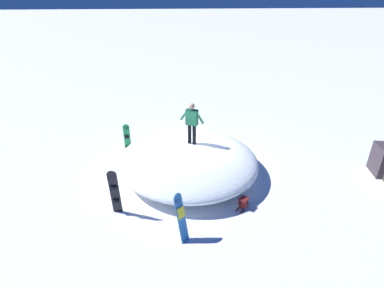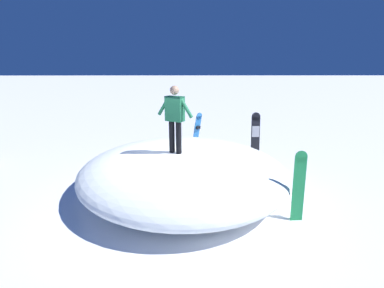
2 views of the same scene
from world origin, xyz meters
TOP-DOWN VIEW (x-y plane):
  - ground at (0.00, 0.00)m, footprint 240.00×240.00m
  - snow_mound at (0.49, 0.43)m, footprint 7.13×7.25m
  - snowboarder_standing at (0.31, 0.15)m, footprint 0.91×0.59m
  - snowboard_primary_upright at (2.96, -1.08)m, footprint 0.27×0.17m
  - snowboard_secondary_upright at (0.97, 4.01)m, footprint 0.44×0.44m
  - snowboard_tertiary_upright at (2.97, 2.76)m, footprint 0.30×0.26m
  - backpack_near at (-1.18, 2.79)m, footprint 0.54×0.55m

SIDE VIEW (x-z plane):
  - ground at x=0.00m, z-range 0.00..0.00m
  - backpack_near at x=-1.18m, z-range 0.01..0.39m
  - snow_mound at x=0.49m, z-range 0.00..1.14m
  - snowboard_secondary_upright at x=0.97m, z-range 0.02..1.57m
  - snowboard_primary_upright at x=2.96m, z-range 0.02..1.57m
  - snowboard_tertiary_upright at x=2.97m, z-range 0.03..1.75m
  - snowboarder_standing at x=0.31m, z-range 1.26..2.91m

